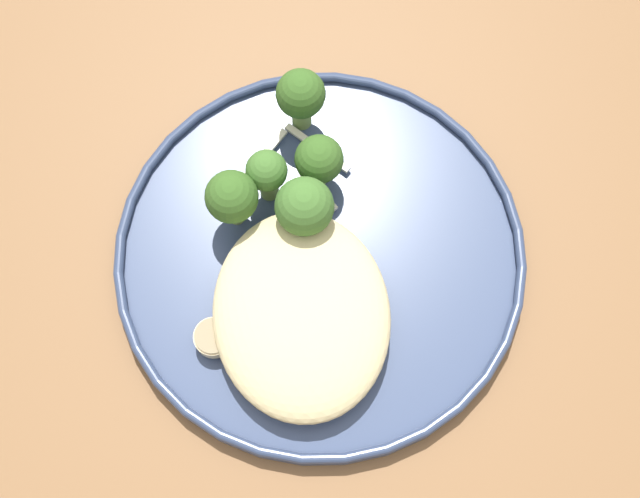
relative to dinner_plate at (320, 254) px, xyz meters
The scene contains 18 objects.
ground 0.75m from the dinner_plate, 118.77° to the right, with size 6.00×6.00×0.00m, color #2D2B28.
wooden_dining_table 0.10m from the dinner_plate, 118.77° to the right, with size 1.40×1.00×0.74m.
dinner_plate is the anchor object (origin of this frame).
noodle_bed 0.05m from the dinner_plate, 159.11° to the left, with size 0.15×0.12×0.03m.
seared_scallop_large_seared 0.05m from the dinner_plate, 158.29° to the left, with size 0.03×0.03×0.02m.
seared_scallop_right_edge 0.10m from the dinner_plate, 150.08° to the left, with size 0.02×0.02×0.01m.
seared_scallop_tiny_bay 0.10m from the dinner_plate, 124.83° to the left, with size 0.03×0.03×0.01m.
seared_scallop_tilted_round 0.06m from the dinner_plate, 124.33° to the left, with size 0.02×0.02×0.02m.
seared_scallop_center_golden 0.09m from the dinner_plate, 168.00° to the left, with size 0.03×0.03×0.01m.
broccoli_floret_near_rim 0.07m from the dinner_plate, 31.27° to the left, with size 0.03×0.03×0.05m.
broccoli_floret_right_tilted 0.08m from the dinner_plate, 59.24° to the left, with size 0.04×0.04×0.06m.
broccoli_floret_center_pile 0.11m from the dinner_plate, ahead, with size 0.04×0.04×0.06m.
broccoli_floret_tall_stalk 0.05m from the dinner_plate, 21.55° to the left, with size 0.04×0.04×0.06m.
broccoli_floret_small_sprig 0.07m from the dinner_plate, ahead, with size 0.03×0.03×0.05m.
onion_sliver_curled_piece 0.09m from the dinner_plate, 21.54° to the left, with size 0.05×0.01×0.00m, color silver.
onion_sliver_short_strip 0.08m from the dinner_plate, ahead, with size 0.06×0.01×0.00m, color silver.
onion_sliver_long_sliver 0.02m from the dinner_plate, ahead, with size 0.04×0.01×0.00m, color silver.
onion_sliver_pale_crescent 0.06m from the dinner_plate, ahead, with size 0.04×0.01×0.00m, color silver.
Camera 1 is at (-0.16, 0.06, 1.29)m, focal length 45.30 mm.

